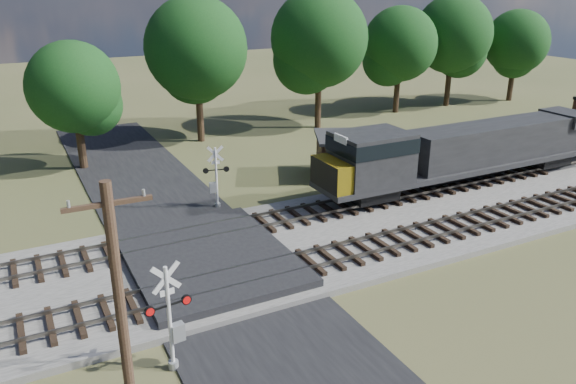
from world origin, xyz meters
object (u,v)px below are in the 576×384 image
utility_pole (123,328)px  crossing_signal_near (173,326)px  crossing_signal_far (215,183)px  equipment_shed (347,156)px

utility_pole → crossing_signal_near: bearing=60.9°
crossing_signal_far → utility_pole: (-8.33, -16.45, 2.78)m
crossing_signal_near → utility_pole: utility_pole is taller
crossing_signal_far → equipment_shed: crossing_signal_far is taller
crossing_signal_far → equipment_shed: bearing=-160.6°
crossing_signal_near → equipment_shed: size_ratio=0.73×
crossing_signal_near → utility_pole: (-2.07, -3.49, 2.66)m
equipment_shed → crossing_signal_far: bearing=-147.5°
utility_pole → equipment_shed: (18.12, 17.79, -2.89)m
utility_pole → equipment_shed: utility_pole is taller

